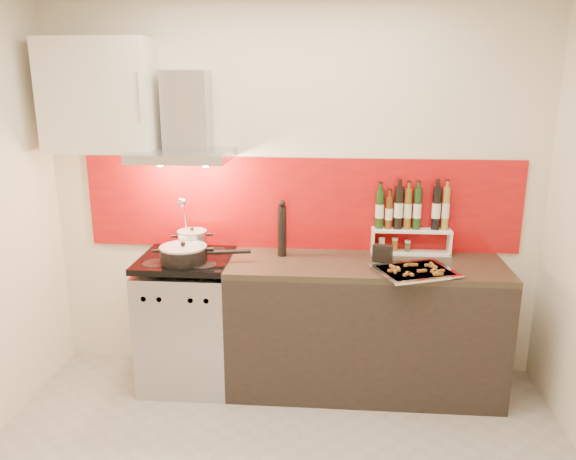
# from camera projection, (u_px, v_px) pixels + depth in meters

# --- Properties ---
(back_wall) EXTENTS (3.40, 0.02, 2.60)m
(back_wall) POSITION_uv_depth(u_px,v_px,m) (293.00, 192.00, 3.87)
(back_wall) COLOR silver
(back_wall) RESTS_ON ground
(backsplash) EXTENTS (3.00, 0.02, 0.64)m
(backsplash) POSITION_uv_depth(u_px,v_px,m) (300.00, 204.00, 3.88)
(backsplash) COLOR #980810
(backsplash) RESTS_ON back_wall
(range_stove) EXTENTS (0.60, 0.60, 0.91)m
(range_stove) POSITION_uv_depth(u_px,v_px,m) (189.00, 322.00, 3.86)
(range_stove) COLOR #B7B7BA
(range_stove) RESTS_ON ground
(counter) EXTENTS (1.80, 0.60, 0.90)m
(counter) POSITION_uv_depth(u_px,v_px,m) (364.00, 326.00, 3.77)
(counter) COLOR black
(counter) RESTS_ON ground
(range_hood) EXTENTS (0.62, 0.50, 0.61)m
(range_hood) POSITION_uv_depth(u_px,v_px,m) (185.00, 129.00, 3.66)
(range_hood) COLOR #B7B7BA
(range_hood) RESTS_ON back_wall
(upper_cabinet) EXTENTS (0.70, 0.35, 0.72)m
(upper_cabinet) POSITION_uv_depth(u_px,v_px,m) (99.00, 96.00, 3.63)
(upper_cabinet) COLOR silver
(upper_cabinet) RESTS_ON back_wall
(stock_pot) EXTENTS (0.20, 0.20, 0.17)m
(stock_pot) POSITION_uv_depth(u_px,v_px,m) (192.00, 241.00, 3.83)
(stock_pot) COLOR #B7B7BA
(stock_pot) RESTS_ON range_stove
(saute_pan) EXTENTS (0.58, 0.30, 0.14)m
(saute_pan) POSITION_uv_depth(u_px,v_px,m) (185.00, 254.00, 3.62)
(saute_pan) COLOR black
(saute_pan) RESTS_ON range_stove
(utensil_jar) EXTENTS (0.09, 0.13, 0.41)m
(utensil_jar) POSITION_uv_depth(u_px,v_px,m) (185.00, 239.00, 3.75)
(utensil_jar) COLOR silver
(utensil_jar) RESTS_ON range_stove
(pepper_mill) EXTENTS (0.06, 0.06, 0.38)m
(pepper_mill) POSITION_uv_depth(u_px,v_px,m) (282.00, 229.00, 3.75)
(pepper_mill) COLOR black
(pepper_mill) RESTS_ON counter
(step_shelf) EXTENTS (0.53, 0.15, 0.46)m
(step_shelf) POSITION_uv_depth(u_px,v_px,m) (410.00, 221.00, 3.79)
(step_shelf) COLOR white
(step_shelf) RESTS_ON counter
(caddy_box) EXTENTS (0.14, 0.09, 0.11)m
(caddy_box) POSITION_uv_depth(u_px,v_px,m) (383.00, 253.00, 3.65)
(caddy_box) COLOR black
(caddy_box) RESTS_ON counter
(baking_tray) EXTENTS (0.56, 0.50, 0.03)m
(baking_tray) POSITION_uv_depth(u_px,v_px,m) (415.00, 271.00, 3.44)
(baking_tray) COLOR silver
(baking_tray) RESTS_ON counter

